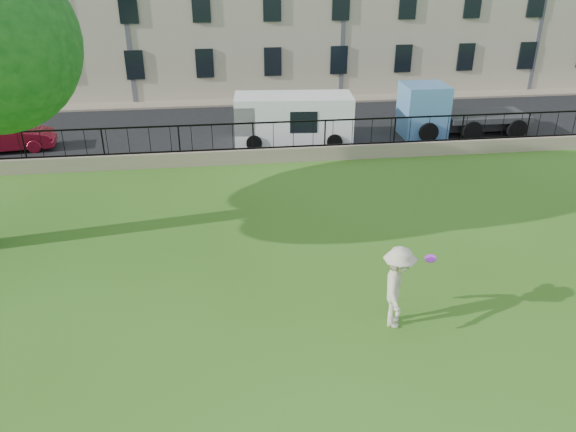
{
  "coord_description": "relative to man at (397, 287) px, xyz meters",
  "views": [
    {
      "loc": [
        -1.46,
        -10.15,
        8.18
      ],
      "look_at": [
        0.33,
        3.5,
        1.55
      ],
      "focal_mm": 35.0,
      "sensor_mm": 36.0,
      "label": 1
    }
  ],
  "objects": [
    {
      "name": "man",
      "position": [
        0.0,
        0.0,
        0.0
      ],
      "size": [
        1.15,
        1.5,
        2.06
      ],
      "primitive_type": "imported",
      "rotation": [
        0.0,
        0.0,
        1.24
      ],
      "color": "beige",
      "rests_on": "ground"
    },
    {
      "name": "retaining_wall",
      "position": [
        -2.5,
        11.56,
        -0.73
      ],
      "size": [
        50.0,
        0.4,
        0.6
      ],
      "primitive_type": "cube",
      "color": "gray",
      "rests_on": "ground"
    },
    {
      "name": "sidewalk",
      "position": [
        -2.5,
        21.46,
        -0.97
      ],
      "size": [
        60.0,
        1.4,
        0.12
      ],
      "primitive_type": "cube",
      "color": "gray",
      "rests_on": "ground"
    },
    {
      "name": "street",
      "position": [
        -2.5,
        16.26,
        -1.02
      ],
      "size": [
        60.0,
        9.0,
        0.01
      ],
      "primitive_type": "cube",
      "color": "black",
      "rests_on": "ground"
    },
    {
      "name": "frisbee",
      "position": [
        0.92,
        0.47,
        0.44
      ],
      "size": [
        0.32,
        0.33,
        0.12
      ],
      "primitive_type": "cylinder",
      "rotation": [
        0.21,
        -0.14,
        -0.25
      ],
      "color": "#B829EC"
    },
    {
      "name": "blue_truck",
      "position": [
        7.61,
        14.28,
        0.19
      ],
      "size": [
        5.82,
        2.12,
        2.43
      ],
      "primitive_type": "cube",
      "rotation": [
        0.0,
        0.0,
        -0.01
      ],
      "color": "#5C96D8",
      "rests_on": "street"
    },
    {
      "name": "iron_railing",
      "position": [
        -2.5,
        11.56,
        0.12
      ],
      "size": [
        50.0,
        0.05,
        1.13
      ],
      "color": "black",
      "rests_on": "retaining_wall"
    },
    {
      "name": "ground",
      "position": [
        -2.5,
        -0.44,
        -1.03
      ],
      "size": [
        120.0,
        120.0,
        0.0
      ],
      "primitive_type": "plane",
      "color": "#335F16",
      "rests_on": "ground"
    },
    {
      "name": "white_van",
      "position": [
        -0.5,
        13.96,
        0.07
      ],
      "size": [
        5.4,
        2.48,
        2.2
      ],
      "primitive_type": "cube",
      "rotation": [
        0.0,
        0.0,
        -0.08
      ],
      "color": "white",
      "rests_on": "street"
    },
    {
      "name": "red_sedan",
      "position": [
        -13.09,
        14.48,
        -0.39
      ],
      "size": [
        4.01,
        1.81,
        1.28
      ],
      "primitive_type": "imported",
      "rotation": [
        0.0,
        0.0,
        1.69
      ],
      "color": "maroon",
      "rests_on": "street"
    }
  ]
}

